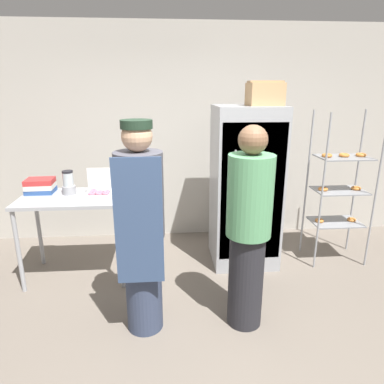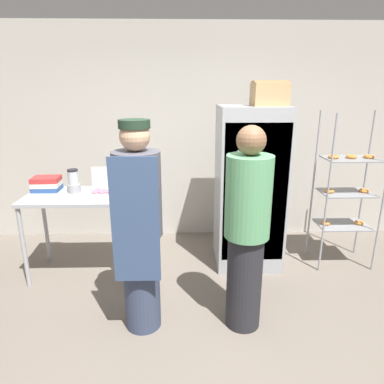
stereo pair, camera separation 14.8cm
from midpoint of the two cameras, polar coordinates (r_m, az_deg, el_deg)
name	(u,v)px [view 1 (the left image)]	position (r m, az deg, el deg)	size (l,w,h in m)	color
ground_plane	(210,356)	(2.94, 1.34, -25.68)	(14.00, 14.00, 0.00)	#6B6056
back_wall	(188,135)	(4.62, -1.61, 9.49)	(6.40, 0.12, 2.78)	#B7B2A8
refrigerator	(245,187)	(3.94, 7.77, 0.82)	(0.73, 0.72, 1.81)	#9EA0A5
baking_rack	(340,188)	(4.25, 22.49, 0.54)	(0.63, 0.44, 1.76)	#93969B
prep_counter	(74,207)	(3.82, -20.12, -2.31)	(1.08, 0.66, 0.91)	#9EA0A5
donut_box	(100,193)	(3.65, -16.26, -0.13)	(0.28, 0.24, 0.28)	white
blender_pitcher	(69,184)	(3.86, -20.92, 1.29)	(0.14, 0.14, 0.25)	#99999E
binder_stack	(40,186)	(4.03, -24.94, 0.94)	(0.29, 0.24, 0.15)	#2D5193
cardboard_storage_box	(265,94)	(3.75, 10.89, 15.79)	(0.35, 0.32, 0.25)	tan
person_baker	(141,228)	(2.77, -10.01, -6.01)	(0.38, 0.39, 1.77)	#333D56
person_customer	(248,230)	(2.83, 7.88, -6.25)	(0.37, 0.37, 1.73)	#232328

